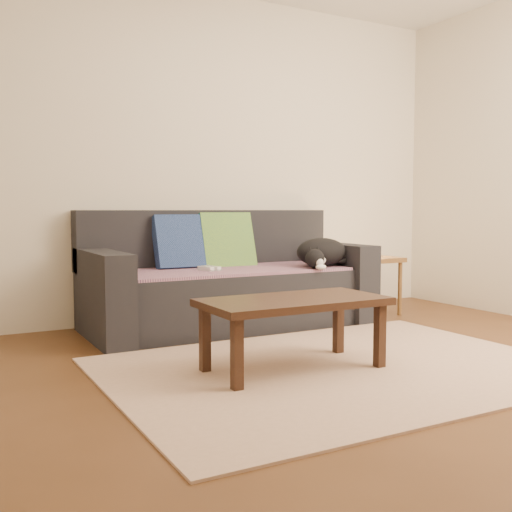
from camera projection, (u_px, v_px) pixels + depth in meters
The scene contains 13 objects.
ground at pixel (357, 376), 3.15m from camera, with size 4.50×4.50×0.00m, color brown.
back_wall at pixel (203, 156), 4.80m from camera, with size 4.50×0.04×2.60m, color beige.
sofa at pixel (227, 285), 4.51m from camera, with size 2.10×0.94×0.87m.
throw_blanket at pixel (232, 270), 4.42m from camera, with size 1.66×0.74×0.02m, color #42294D.
cushion_navy at pixel (181, 242), 4.49m from camera, with size 0.40×0.10×0.40m, color navy.
cushion_green at pixel (226, 241), 4.67m from camera, with size 0.43×0.11×0.43m, color #0B4645.
cat at pixel (321, 253), 4.58m from camera, with size 0.50×0.42×0.22m.
wii_remote_a at pixel (206, 269), 4.26m from camera, with size 0.15×0.04×0.03m, color white.
wii_remote_b at pixel (212, 268), 4.30m from camera, with size 0.15×0.04×0.03m, color white.
side_table at pixel (374, 267), 5.01m from camera, with size 0.38×0.38×0.48m.
candle at pixel (374, 253), 5.00m from camera, with size 0.06×0.06×0.09m.
rug at pixel (339, 368), 3.28m from camera, with size 2.50×1.80×0.01m, color tan.
coffee_table at pixel (294, 307), 3.22m from camera, with size 1.00×0.50×0.40m.
Camera 1 is at (-1.95, -2.46, 0.87)m, focal length 42.00 mm.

